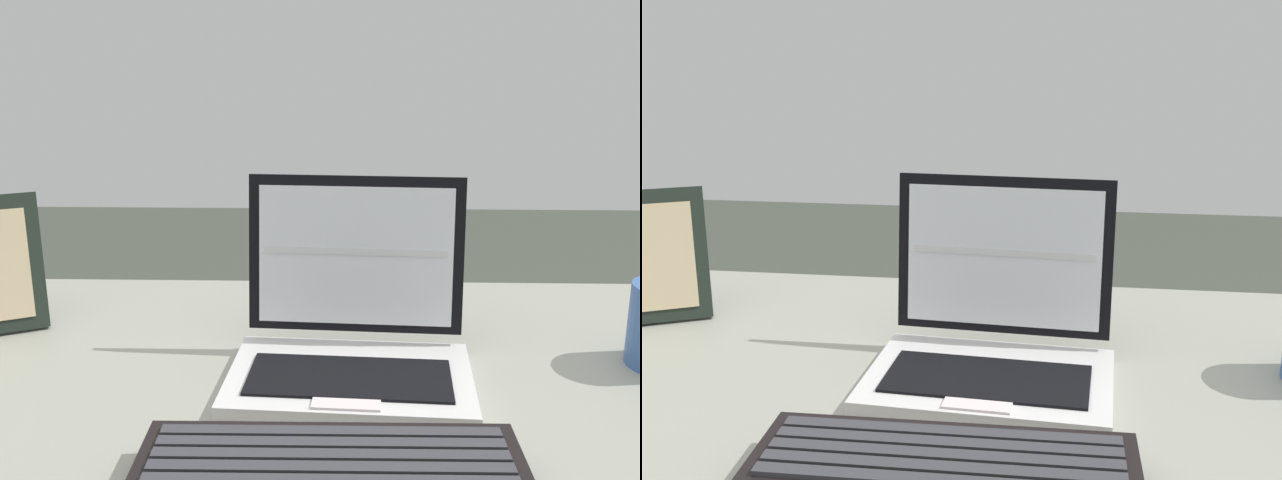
# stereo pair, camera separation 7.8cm
# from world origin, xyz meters

# --- Properties ---
(desk) EXTENTS (1.80, 0.64, 0.75)m
(desk) POSITION_xyz_m (0.00, 0.00, 0.68)
(desk) COLOR #9A9B8C
(desk) RESTS_ON ground
(laptop_front) EXTENTS (0.26, 0.21, 0.20)m
(laptop_front) POSITION_xyz_m (0.10, 0.01, 0.79)
(laptop_front) COLOR silver
(laptop_front) RESTS_ON desk
(external_keyboard) EXTENTS (0.31, 0.12, 0.03)m
(external_keyboard) POSITION_xyz_m (0.08, -0.21, 0.76)
(external_keyboard) COLOR black
(external_keyboard) RESTS_ON desk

